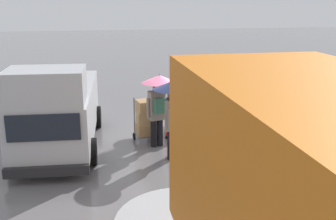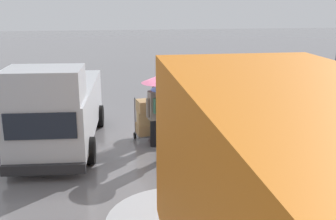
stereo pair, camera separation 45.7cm
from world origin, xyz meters
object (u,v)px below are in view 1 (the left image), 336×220
at_px(hand_dolly_boxes, 144,119).
at_px(pedestrian_pink_side, 158,94).
at_px(cargo_van_parked_right, 58,109).
at_px(pedestrian_white_side, 183,78).
at_px(pedestrian_black_side, 172,101).
at_px(shopping_cart_vendor, 173,118).

bearing_deg(hand_dolly_boxes, pedestrian_pink_side, 128.88).
relative_size(cargo_van_parked_right, pedestrian_white_side, 2.54).
height_order(hand_dolly_boxes, pedestrian_black_side, pedestrian_black_side).
xyz_separation_m(pedestrian_pink_side, pedestrian_black_side, (-0.20, 0.94, 0.01)).
distance_m(cargo_van_parked_right, pedestrian_pink_side, 2.88).
relative_size(shopping_cart_vendor, pedestrian_white_side, 0.49).
bearing_deg(cargo_van_parked_right, pedestrian_white_side, -155.16).
height_order(cargo_van_parked_right, hand_dolly_boxes, cargo_van_parked_right).
distance_m(pedestrian_black_side, pedestrian_white_side, 3.33).
xyz_separation_m(cargo_van_parked_right, pedestrian_pink_side, (-2.83, 0.35, 0.39)).
xyz_separation_m(hand_dolly_boxes, pedestrian_black_side, (-0.57, 1.40, 0.87)).
bearing_deg(pedestrian_pink_side, hand_dolly_boxes, -51.12).
distance_m(hand_dolly_boxes, pedestrian_pink_side, 1.04).
height_order(hand_dolly_boxes, pedestrian_white_side, pedestrian_white_side).
relative_size(hand_dolly_boxes, pedestrian_pink_side, 0.61).
xyz_separation_m(pedestrian_black_side, pedestrian_white_side, (-1.03, -3.17, -0.01)).
bearing_deg(pedestrian_black_side, pedestrian_pink_side, -77.90).
distance_m(pedestrian_pink_side, pedestrian_white_side, 2.54).
bearing_deg(pedestrian_pink_side, cargo_van_parked_right, -7.07).
bearing_deg(cargo_van_parked_right, shopping_cart_vendor, -172.22).
bearing_deg(cargo_van_parked_right, pedestrian_pink_side, 172.93).
height_order(shopping_cart_vendor, pedestrian_black_side, pedestrian_black_side).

